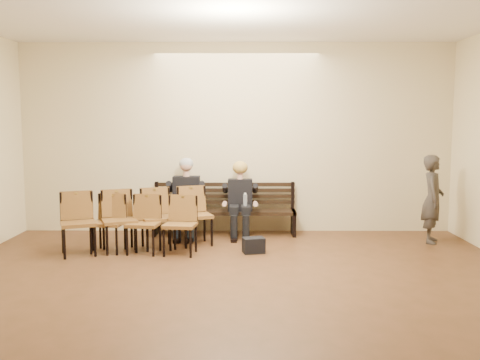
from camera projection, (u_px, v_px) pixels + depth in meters
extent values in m
plane|color=brown|center=(230.00, 337.00, 5.16)|extent=(10.00, 10.00, 0.00)
cube|color=beige|center=(237.00, 138.00, 9.93)|extent=(8.00, 0.02, 3.50)
cube|color=black|center=(224.00, 222.00, 9.76)|extent=(2.60, 0.90, 0.45)
cube|color=#B4B3B8|center=(183.00, 206.00, 9.47)|extent=(0.36, 0.31, 0.23)
cylinder|color=silver|center=(245.00, 207.00, 9.38)|extent=(0.09, 0.09, 0.24)
cube|color=black|center=(254.00, 245.00, 8.42)|extent=(0.38, 0.30, 0.24)
imported|color=#35302B|center=(433.00, 192.00, 9.07)|extent=(0.59, 0.73, 1.73)
cube|color=brown|center=(139.00, 220.00, 8.60)|extent=(2.43, 1.38, 0.99)
cube|color=brown|center=(144.00, 224.00, 8.37)|extent=(1.70, 0.71, 0.92)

